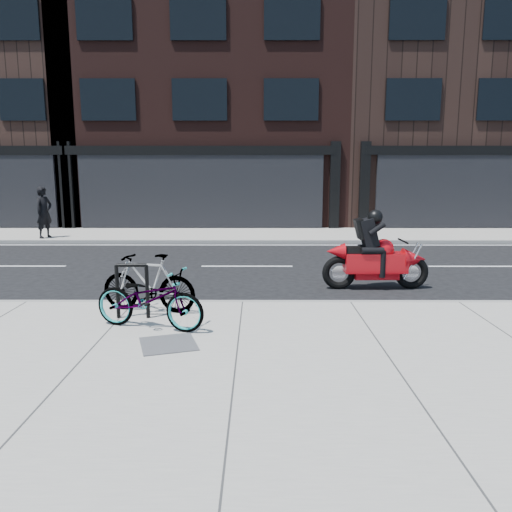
{
  "coord_description": "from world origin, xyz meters",
  "views": [
    {
      "loc": [
        0.27,
        -10.91,
        2.58
      ],
      "look_at": [
        0.25,
        -1.48,
        0.9
      ],
      "focal_mm": 35.0,
      "sensor_mm": 36.0,
      "label": 1
    }
  ],
  "objects_px": {
    "bike_rack": "(132,286)",
    "motorcycle": "(380,257)",
    "bicycle_front": "(149,299)",
    "bicycle_rear": "(148,283)",
    "pedestrian": "(44,212)",
    "utility_grate": "(168,344)"
  },
  "relations": [
    {
      "from": "bike_rack",
      "to": "bicycle_front",
      "type": "xyz_separation_m",
      "value": [
        0.4,
        -0.54,
        -0.07
      ]
    },
    {
      "from": "bicycle_rear",
      "to": "motorcycle",
      "type": "distance_m",
      "value": 5.0
    },
    {
      "from": "bike_rack",
      "to": "bicycle_front",
      "type": "distance_m",
      "value": 0.67
    },
    {
      "from": "pedestrian",
      "to": "utility_grate",
      "type": "relative_size",
      "value": 2.4
    },
    {
      "from": "pedestrian",
      "to": "bicycle_front",
      "type": "bearing_deg",
      "value": -125.13
    },
    {
      "from": "bicycle_front",
      "to": "utility_grate",
      "type": "relative_size",
      "value": 2.4
    },
    {
      "from": "bicycle_rear",
      "to": "motorcycle",
      "type": "xyz_separation_m",
      "value": [
        4.5,
        2.18,
        0.06
      ]
    },
    {
      "from": "bike_rack",
      "to": "motorcycle",
      "type": "relative_size",
      "value": 0.4
    },
    {
      "from": "bicycle_front",
      "to": "utility_grate",
      "type": "distance_m",
      "value": 0.94
    },
    {
      "from": "bike_rack",
      "to": "motorcycle",
      "type": "bearing_deg",
      "value": 28.77
    },
    {
      "from": "bicycle_rear",
      "to": "utility_grate",
      "type": "height_order",
      "value": "bicycle_rear"
    },
    {
      "from": "bike_rack",
      "to": "pedestrian",
      "type": "distance_m",
      "value": 10.94
    },
    {
      "from": "bicycle_rear",
      "to": "utility_grate",
      "type": "relative_size",
      "value": 2.24
    },
    {
      "from": "bicycle_front",
      "to": "pedestrian",
      "type": "height_order",
      "value": "pedestrian"
    },
    {
      "from": "bike_rack",
      "to": "bicycle_rear",
      "type": "distance_m",
      "value": 0.43
    },
    {
      "from": "motorcycle",
      "to": "bicycle_rear",
      "type": "bearing_deg",
      "value": -155.28
    },
    {
      "from": "bicycle_front",
      "to": "bicycle_rear",
      "type": "bearing_deg",
      "value": 29.55
    },
    {
      "from": "bicycle_rear",
      "to": "pedestrian",
      "type": "distance_m",
      "value": 10.69
    },
    {
      "from": "bike_rack",
      "to": "utility_grate",
      "type": "bearing_deg",
      "value": -57.53
    },
    {
      "from": "bicycle_front",
      "to": "bicycle_rear",
      "type": "distance_m",
      "value": 0.95
    },
    {
      "from": "bicycle_front",
      "to": "pedestrian",
      "type": "xyz_separation_m",
      "value": [
        -5.82,
        10.03,
        0.43
      ]
    },
    {
      "from": "bicycle_front",
      "to": "utility_grate",
      "type": "height_order",
      "value": "bicycle_front"
    }
  ]
}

